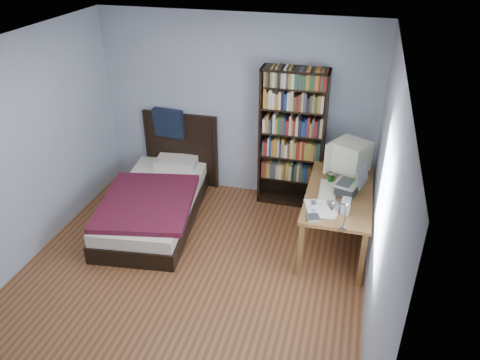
{
  "coord_description": "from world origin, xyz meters",
  "views": [
    {
      "loc": [
        1.59,
        -3.68,
        3.5
      ],
      "look_at": [
        0.44,
        0.64,
        0.99
      ],
      "focal_mm": 35.0,
      "sensor_mm": 36.0,
      "label": 1
    }
  ],
  "objects_px": {
    "crt_monitor": "(349,157)",
    "bed": "(157,198)",
    "soda_can": "(331,179)",
    "desk": "(339,198)",
    "keyboard": "(327,191)",
    "laptop": "(349,187)",
    "bookshelf": "(292,139)",
    "desk_lamp": "(334,209)",
    "speaker": "(346,206)"
  },
  "relations": [
    {
      "from": "crt_monitor",
      "to": "soda_can",
      "type": "bearing_deg",
      "value": -125.31
    },
    {
      "from": "soda_can",
      "to": "crt_monitor",
      "type": "bearing_deg",
      "value": 54.69
    },
    {
      "from": "desk",
      "to": "laptop",
      "type": "height_order",
      "value": "laptop"
    },
    {
      "from": "desk",
      "to": "laptop",
      "type": "distance_m",
      "value": 0.62
    },
    {
      "from": "laptop",
      "to": "bookshelf",
      "type": "relative_size",
      "value": 0.2
    },
    {
      "from": "speaker",
      "to": "bookshelf",
      "type": "relative_size",
      "value": 0.1
    },
    {
      "from": "desk",
      "to": "bed",
      "type": "relative_size",
      "value": 0.67
    },
    {
      "from": "keyboard",
      "to": "bed",
      "type": "height_order",
      "value": "bed"
    },
    {
      "from": "bookshelf",
      "to": "desk_lamp",
      "type": "bearing_deg",
      "value": -69.92
    },
    {
      "from": "crt_monitor",
      "to": "desk_lamp",
      "type": "xyz_separation_m",
      "value": [
        -0.06,
        -1.49,
        0.17
      ]
    },
    {
      "from": "bed",
      "to": "laptop",
      "type": "bearing_deg",
      "value": -1.59
    },
    {
      "from": "desk",
      "to": "bookshelf",
      "type": "height_order",
      "value": "bookshelf"
    },
    {
      "from": "speaker",
      "to": "soda_can",
      "type": "xyz_separation_m",
      "value": [
        -0.21,
        0.6,
        -0.02
      ]
    },
    {
      "from": "keyboard",
      "to": "laptop",
      "type": "bearing_deg",
      "value": 1.51
    },
    {
      "from": "soda_can",
      "to": "bed",
      "type": "relative_size",
      "value": 0.06
    },
    {
      "from": "soda_can",
      "to": "bed",
      "type": "distance_m",
      "value": 2.28
    },
    {
      "from": "soda_can",
      "to": "bed",
      "type": "height_order",
      "value": "bed"
    },
    {
      "from": "bookshelf",
      "to": "speaker",
      "type": "bearing_deg",
      "value": -57.97
    },
    {
      "from": "desk",
      "to": "bed",
      "type": "xyz_separation_m",
      "value": [
        -2.34,
        -0.37,
        -0.16
      ]
    },
    {
      "from": "crt_monitor",
      "to": "bed",
      "type": "distance_m",
      "value": 2.53
    },
    {
      "from": "desk_lamp",
      "to": "keyboard",
      "type": "xyz_separation_m",
      "value": [
        -0.13,
        1.02,
        -0.42
      ]
    },
    {
      "from": "desk",
      "to": "desk_lamp",
      "type": "bearing_deg",
      "value": -90.39
    },
    {
      "from": "soda_can",
      "to": "desk",
      "type": "bearing_deg",
      "value": 62.12
    },
    {
      "from": "keyboard",
      "to": "speaker",
      "type": "height_order",
      "value": "speaker"
    },
    {
      "from": "crt_monitor",
      "to": "speaker",
      "type": "distance_m",
      "value": 0.87
    },
    {
      "from": "desk",
      "to": "bookshelf",
      "type": "xyz_separation_m",
      "value": [
        -0.71,
        0.44,
        0.54
      ]
    },
    {
      "from": "keyboard",
      "to": "desk",
      "type": "bearing_deg",
      "value": 71.59
    },
    {
      "from": "bookshelf",
      "to": "bed",
      "type": "xyz_separation_m",
      "value": [
        -1.63,
        -0.81,
        -0.7
      ]
    },
    {
      "from": "crt_monitor",
      "to": "soda_can",
      "type": "height_order",
      "value": "crt_monitor"
    },
    {
      "from": "desk",
      "to": "soda_can",
      "type": "distance_m",
      "value": 0.46
    },
    {
      "from": "desk_lamp",
      "to": "soda_can",
      "type": "distance_m",
      "value": 1.3
    },
    {
      "from": "keyboard",
      "to": "soda_can",
      "type": "bearing_deg",
      "value": 84.92
    },
    {
      "from": "desk",
      "to": "crt_monitor",
      "type": "height_order",
      "value": "crt_monitor"
    },
    {
      "from": "desk_lamp",
      "to": "bed",
      "type": "distance_m",
      "value": 2.73
    },
    {
      "from": "crt_monitor",
      "to": "keyboard",
      "type": "height_order",
      "value": "crt_monitor"
    },
    {
      "from": "desk_lamp",
      "to": "soda_can",
      "type": "xyz_separation_m",
      "value": [
        -0.11,
        1.24,
        -0.37
      ]
    },
    {
      "from": "laptop",
      "to": "desk_lamp",
      "type": "bearing_deg",
      "value": -95.73
    },
    {
      "from": "soda_can",
      "to": "bookshelf",
      "type": "relative_size",
      "value": 0.07
    },
    {
      "from": "speaker",
      "to": "laptop",
      "type": "bearing_deg",
      "value": 94.87
    },
    {
      "from": "laptop",
      "to": "bookshelf",
      "type": "height_order",
      "value": "bookshelf"
    },
    {
      "from": "bed",
      "to": "crt_monitor",
      "type": "bearing_deg",
      "value": 9.23
    },
    {
      "from": "crt_monitor",
      "to": "bed",
      "type": "relative_size",
      "value": 0.25
    },
    {
      "from": "keyboard",
      "to": "bookshelf",
      "type": "bearing_deg",
      "value": 121.07
    },
    {
      "from": "speaker",
      "to": "desk_lamp",
      "type": "bearing_deg",
      "value": -93.5
    },
    {
      "from": "crt_monitor",
      "to": "soda_can",
      "type": "xyz_separation_m",
      "value": [
        -0.18,
        -0.25,
        -0.2
      ]
    },
    {
      "from": "desk_lamp",
      "to": "speaker",
      "type": "bearing_deg",
      "value": 81.06
    },
    {
      "from": "crt_monitor",
      "to": "laptop",
      "type": "bearing_deg",
      "value": -85.12
    },
    {
      "from": "desk_lamp",
      "to": "laptop",
      "type": "bearing_deg",
      "value": 84.27
    },
    {
      "from": "desk",
      "to": "bed",
      "type": "distance_m",
      "value": 2.37
    },
    {
      "from": "bed",
      "to": "keyboard",
      "type": "bearing_deg",
      "value": -2.09
    }
  ]
}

